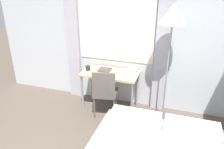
{
  "coord_description": "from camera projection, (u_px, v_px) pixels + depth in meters",
  "views": [
    {
      "loc": [
        0.99,
        -0.74,
        2.23
      ],
      "look_at": [
        0.01,
        2.23,
        0.87
      ],
      "focal_mm": 35.0,
      "sensor_mm": 36.0,
      "label": 1
    }
  ],
  "objects": [
    {
      "name": "standing_lamp",
      "position": [
        172.0,
        22.0,
        3.15
      ],
      "size": [
        0.41,
        0.41,
        1.94
      ],
      "color": "#4C4C51",
      "rests_on": "ground_plane"
    },
    {
      "name": "mug",
      "position": [
        88.0,
        68.0,
        3.95
      ],
      "size": [
        0.08,
        0.08,
        0.09
      ],
      "color": "#262628",
      "rests_on": "desk"
    },
    {
      "name": "wall_back_with_window",
      "position": [
        124.0,
        34.0,
        3.86
      ],
      "size": [
        5.19,
        0.13,
        2.7
      ],
      "color": "silver",
      "rests_on": "ground_plane"
    },
    {
      "name": "desk_chair",
      "position": [
        105.0,
        91.0,
        3.72
      ],
      "size": [
        0.47,
        0.47,
        0.87
      ],
      "rotation": [
        0.0,
        0.0,
        0.19
      ],
      "color": "#59514C",
      "rests_on": "ground_plane"
    },
    {
      "name": "book",
      "position": [
        105.0,
        70.0,
        3.95
      ],
      "size": [
        0.23,
        0.21,
        0.02
      ],
      "rotation": [
        0.0,
        0.0,
        0.05
      ],
      "color": "#4C4238",
      "rests_on": "desk"
    },
    {
      "name": "desk",
      "position": [
        110.0,
        76.0,
        3.9
      ],
      "size": [
        1.0,
        0.51,
        0.72
      ],
      "color": "tan",
      "rests_on": "ground_plane"
    },
    {
      "name": "telephone",
      "position": [
        132.0,
        71.0,
        3.81
      ],
      "size": [
        0.15,
        0.17,
        0.1
      ],
      "color": "silver",
      "rests_on": "desk"
    }
  ]
}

